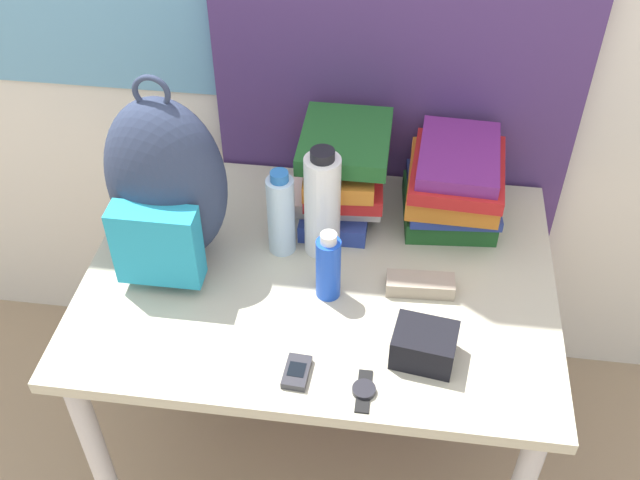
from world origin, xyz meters
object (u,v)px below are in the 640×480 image
Objects in this scene: sunscreen_bottle at (328,267)px; backpack at (166,188)px; book_stack_left at (341,171)px; sports_bottle at (322,204)px; water_bottle at (281,214)px; wristwatch at (364,390)px; sunglasses_case at (420,285)px; cell_phone at (297,372)px; book_stack_center at (454,184)px; camera_pouch at (424,345)px.

backpack is at bearing 168.29° from sunscreen_bottle.
sports_bottle reaches higher than book_stack_left.
water_bottle is 1.28× the size of sunscreen_bottle.
water_bottle is 0.46m from wristwatch.
sunglasses_case is (0.56, -0.04, -0.18)m from backpack.
water_bottle reaches higher than cell_phone.
book_stack_center is at bearing 23.42° from water_bottle.
book_stack_center is 0.40m from sunscreen_bottle.
sports_bottle is at bearing 7.94° from water_bottle.
book_stack_left reaches higher than sunscreen_bottle.
backpack is 1.63× the size of book_stack_center.
cell_phone is (0.09, -0.36, -0.10)m from water_bottle.
book_stack_center reaches higher than sunglasses_case.
water_bottle is 2.68× the size of cell_phone.
backpack reaches higher than sunglasses_case.
cell_phone is 0.35m from sunglasses_case.
cell_phone is (0.33, -0.31, -0.19)m from backpack.
camera_pouch is at bearing -96.31° from book_stack_center.
book_stack_center reaches higher than cell_phone.
book_stack_center is (0.27, 0.00, -0.01)m from book_stack_left.
sunscreen_bottle reaches higher than wristwatch.
book_stack_center is 0.46m from camera_pouch.
book_stack_center is 1.03× the size of sports_bottle.
cell_phone is at bearing -131.27° from sunglasses_case.
sunscreen_bottle is 0.27m from camera_pouch.
water_bottle reaches higher than camera_pouch.
camera_pouch is (0.22, -0.45, -0.08)m from book_stack_left.
water_bottle is at bearing -172.06° from sports_bottle.
sunscreen_bottle is (0.36, -0.08, -0.12)m from backpack.
sunglasses_case is (0.20, 0.04, -0.06)m from sunscreen_bottle.
cell_phone is (-0.03, -0.53, -0.11)m from book_stack_left.
water_bottle is 0.45m from camera_pouch.
sunglasses_case reaches higher than cell_phone.
book_stack_center is (0.63, 0.23, -0.10)m from backpack.
sports_bottle is 3.36× the size of cell_phone.
wristwatch is at bearing -59.63° from water_bottle.
backpack is 0.60m from wristwatch.
sunglasses_case reaches higher than wristwatch.
sunscreen_bottle is at bearing -88.63° from book_stack_left.
book_stack_center is 3.46× the size of cell_phone.
camera_pouch is (0.25, 0.08, 0.03)m from cell_phone.
cell_phone reaches higher than wristwatch.
camera_pouch is at bearing -64.06° from book_stack_left.
camera_pouch is (0.34, -0.29, -0.07)m from water_bottle.
cell_phone is at bearing -90.23° from sports_bottle.
backpack is 0.43m from book_stack_left.
sports_bottle reaches higher than cell_phone.
camera_pouch is at bearing 42.64° from wristwatch.
wristwatch is (0.13, -0.40, -0.13)m from sports_bottle.
water_bottle is at bearing -156.58° from book_stack_center.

